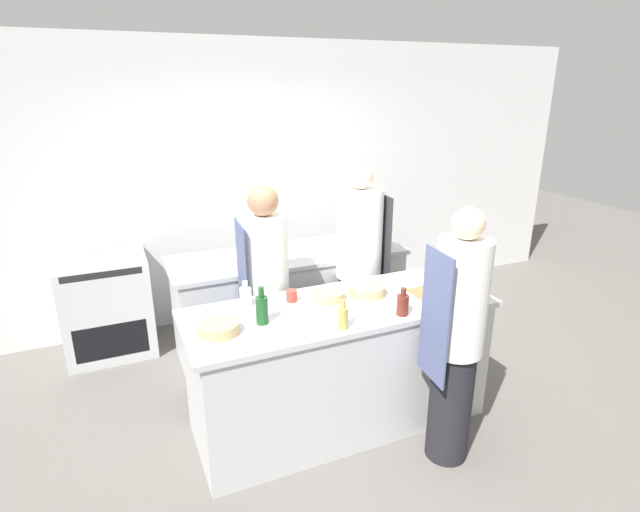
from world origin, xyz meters
name	(u,v)px	position (x,y,z in m)	size (l,w,h in m)	color
ground_plane	(339,419)	(0.00, 0.00, 0.00)	(16.00, 16.00, 0.00)	#605B56
wall_back	(250,184)	(0.00, 2.13, 1.40)	(8.00, 0.06, 2.80)	silver
prep_counter	(340,365)	(0.00, 0.00, 0.47)	(2.15, 0.79, 0.94)	#B7BABC
pass_counter	(290,301)	(0.06, 1.19, 0.47)	(2.13, 0.73, 0.94)	#B7BABC
oven_range	(107,306)	(-1.50, 1.77, 0.45)	(0.76, 0.62, 0.91)	#B7BABC
chef_at_prep_near	(456,340)	(0.50, -0.62, 0.87)	(0.35, 0.34, 1.72)	black
chef_at_stove	(359,268)	(0.53, 0.73, 0.88)	(0.41, 0.39, 1.77)	black
chef_at_pass_far	(266,293)	(-0.34, 0.61, 0.85)	(0.38, 0.36, 1.69)	black
bottle_olive_oil	(246,296)	(-0.59, 0.26, 1.01)	(0.08, 0.08, 0.18)	silver
bottle_vinegar	(466,290)	(0.80, -0.32, 1.04)	(0.07, 0.07, 0.25)	#2D5175
bottle_wine	(343,317)	(-0.13, -0.31, 1.01)	(0.07, 0.07, 0.19)	#B2A84C
bottle_cooking_oil	(403,304)	(0.31, -0.29, 1.01)	(0.08, 0.08, 0.19)	#5B2319
bottle_sauce	(431,265)	(0.88, 0.19, 1.04)	(0.07, 0.07, 0.26)	black
bottle_water	(262,309)	(-0.57, -0.04, 1.03)	(0.08, 0.08, 0.25)	#19471E
bowl_mixing_large	(218,328)	(-0.86, -0.06, 0.97)	(0.25, 0.25, 0.07)	tan
bowl_prep_small	(329,296)	(-0.03, 0.11, 0.97)	(0.22, 0.22, 0.07)	tan
bowl_ceramic_blue	(367,290)	(0.26, 0.09, 0.97)	(0.26, 0.26, 0.07)	tan
cup	(292,296)	(-0.28, 0.20, 0.98)	(0.08, 0.08, 0.08)	#B2382D
cutting_board	(432,291)	(0.72, -0.06, 0.94)	(0.32, 0.21, 0.01)	olive
stockpot	(364,236)	(0.77, 1.08, 1.04)	(0.31, 0.31, 0.21)	#B7BABC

